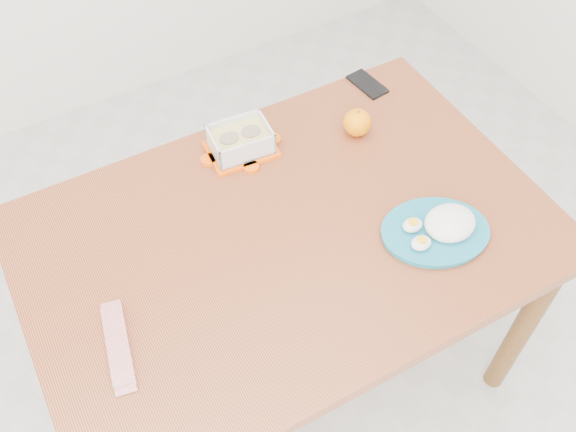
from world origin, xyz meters
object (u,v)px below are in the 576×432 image
orange_fruit (357,122)px  smartphone (367,84)px  dining_table (288,254)px  rice_plate (440,227)px  food_container (241,141)px

orange_fruit → smartphone: orange_fruit is taller
dining_table → rice_plate: rice_plate is taller
dining_table → rice_plate: (0.31, -0.18, 0.12)m
food_container → orange_fruit: same height
food_container → rice_plate: (0.29, -0.48, -0.01)m
rice_plate → smartphone: 0.56m
dining_table → orange_fruit: bearing=32.4°
orange_fruit → food_container: bearing=163.0°
food_container → dining_table: bearing=-89.7°
dining_table → smartphone: 0.60m
food_container → orange_fruit: (0.31, -0.09, 0.00)m
smartphone → food_container: bearing=-179.4°
orange_fruit → rice_plate: size_ratio=0.23×
food_container → smartphone: 0.45m
smartphone → rice_plate: bearing=-112.9°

